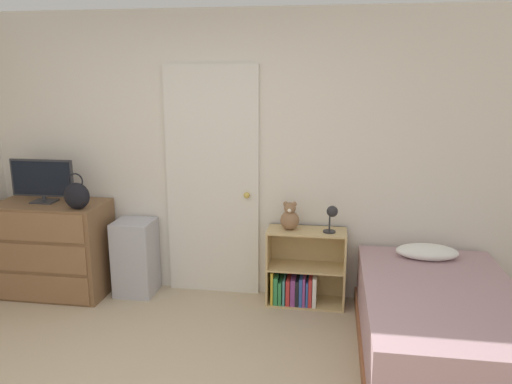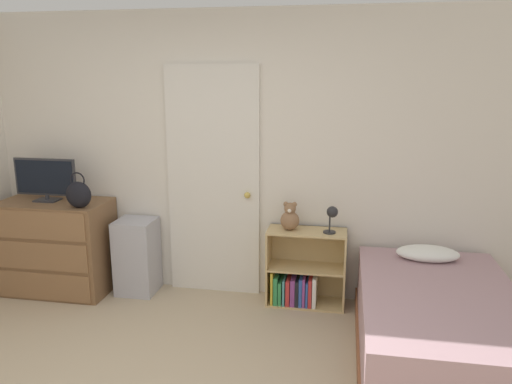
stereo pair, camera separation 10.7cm
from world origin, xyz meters
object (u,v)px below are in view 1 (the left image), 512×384
(tv, at_px, (42,180))
(bed, at_px, (440,324))
(dresser, at_px, (54,248))
(desk_lamp, at_px, (332,214))
(storage_bin, at_px, (136,257))
(teddy_bear, at_px, (290,218))
(bookshelf, at_px, (301,277))
(handbag, at_px, (77,196))

(tv, height_order, bed, tv)
(dresser, xyz_separation_m, tv, (-0.06, 0.02, 0.64))
(desk_lamp, bearing_deg, dresser, -178.21)
(storage_bin, bearing_deg, teddy_bear, 0.85)
(tv, distance_m, bookshelf, 2.48)
(bookshelf, relative_size, desk_lamp, 2.88)
(tv, xyz_separation_m, teddy_bear, (2.23, 0.11, -0.28))
(bookshelf, xyz_separation_m, bed, (1.04, -0.75, 0.02))
(bookshelf, bearing_deg, bed, -35.85)
(bookshelf, distance_m, bed, 1.28)
(dresser, relative_size, bed, 0.54)
(teddy_bear, xyz_separation_m, desk_lamp, (0.36, -0.04, 0.06))
(teddy_bear, bearing_deg, tv, -177.30)
(handbag, height_order, bookshelf, handbag)
(dresser, distance_m, handbag, 0.68)
(bookshelf, bearing_deg, dresser, -176.92)
(dresser, relative_size, bookshelf, 1.44)
(tv, distance_m, desk_lamp, 2.60)
(storage_bin, relative_size, bed, 0.39)
(handbag, bearing_deg, teddy_bear, 8.81)
(storage_bin, bearing_deg, dresser, -172.44)
(bed, bearing_deg, storage_bin, 164.17)
(teddy_bear, relative_size, desk_lamp, 1.05)
(storage_bin, relative_size, teddy_bear, 2.80)
(tv, relative_size, teddy_bear, 2.37)
(desk_lamp, bearing_deg, tv, -178.59)
(dresser, height_order, desk_lamp, desk_lamp)
(teddy_bear, relative_size, bed, 0.14)
(bookshelf, bearing_deg, tv, -177.37)
(tv, bearing_deg, dresser, -14.80)
(dresser, xyz_separation_m, teddy_bear, (2.17, 0.12, 0.36))
(dresser, bearing_deg, bookshelf, 3.08)
(dresser, bearing_deg, desk_lamp, 1.79)
(storage_bin, bearing_deg, bed, -15.83)
(bookshelf, height_order, desk_lamp, desk_lamp)
(storage_bin, height_order, bed, storage_bin)
(dresser, height_order, bookshelf, dresser)
(dresser, height_order, tv, tv)
(dresser, height_order, teddy_bear, teddy_bear)
(storage_bin, relative_size, bookshelf, 1.02)
(storage_bin, relative_size, desk_lamp, 2.94)
(dresser, distance_m, tv, 0.64)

